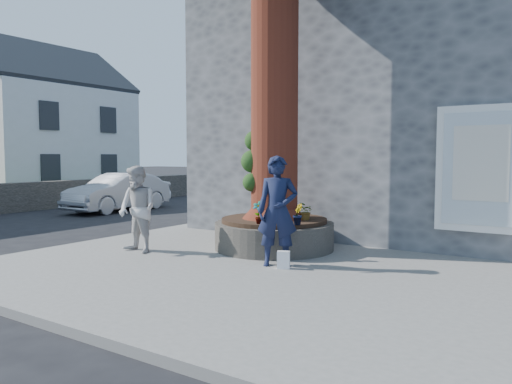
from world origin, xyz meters
The scene contains 14 objects.
ground centered at (0.00, 0.00, 0.00)m, with size 120.00×120.00×0.00m, color black.
pavement centered at (1.50, 1.00, 0.06)m, with size 9.00×8.00×0.12m, color slate.
yellow_line centered at (-3.05, 1.00, 0.00)m, with size 0.10×30.00×0.01m, color yellow.
stone_shop centered at (2.50, 7.20, 3.16)m, with size 10.30×8.30×6.30m.
planter centered at (0.80, 2.00, 0.41)m, with size 2.30×2.30×0.60m.
cottage_far centered at (-16.50, 8.00, 3.79)m, with size 7.30×7.40×8.75m.
man centered at (1.63, 0.75, 1.03)m, with size 0.66×0.43×1.81m, color #121834.
woman centered at (-1.14, 0.28, 0.93)m, with size 0.79×0.62×1.63m, color #BDB8B5.
shopping_bag centered at (1.82, 0.63, 0.26)m, with size 0.20×0.12×0.28m, color white.
car_silver centered at (-7.84, 5.62, 0.66)m, with size 1.39×4.00×1.32m, color #A0A2A8.
plant_a centered at (0.99, 1.15, 0.92)m, with size 0.21×0.15×0.41m, color gray.
plant_b centered at (1.62, 1.44, 0.90)m, with size 0.20×0.20×0.37m, color gray.
plant_c centered at (-0.05, 2.85, 0.87)m, with size 0.17×0.17×0.31m, color gray.
plant_d centered at (1.46, 2.06, 0.89)m, with size 0.30×0.27×0.34m, color gray.
Camera 1 is at (5.83, -6.19, 1.93)m, focal length 35.00 mm.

